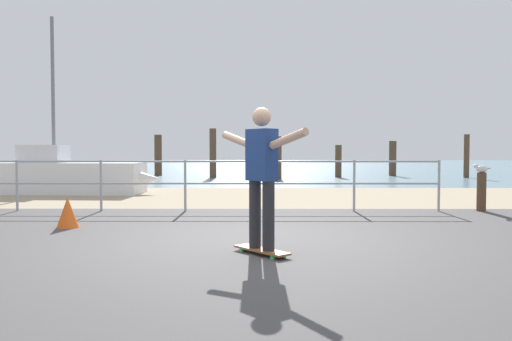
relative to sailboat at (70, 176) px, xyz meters
The scene contains 16 objects.
ground_plane 10.26m from the sailboat, 59.16° to the right, with size 24.00×10.00×0.04m, color #474444.
beach_strip 5.34m from the sailboat, ahead, with size 24.00×6.00×0.04m, color tan.
sea_surface 27.71m from the sailboat, 79.06° to the left, with size 72.00×50.00×0.04m, color slate.
railing_fence 5.20m from the sailboat, 53.98° to the right, with size 11.93×0.05×1.05m.
sailboat is the anchor object (origin of this frame).
skateboard 10.05m from the sailboat, 57.32° to the right, with size 0.67×0.74×0.08m.
skateboarder 10.05m from the sailboat, 57.32° to the right, with size 1.01×1.16×1.65m.
bollard_short 10.71m from the sailboat, 22.75° to the right, with size 0.18×0.18×0.80m, color #513826.
seagull 10.70m from the sailboat, 22.83° to the right, with size 0.44×0.29×0.18m.
groyne_post_0 10.45m from the sailboat, 87.68° to the left, with size 0.36×0.36×2.03m, color #513826.
groyne_post_1 9.13m from the sailboat, 68.81° to the left, with size 0.31×0.31×2.25m, color #513826.
groyne_post_2 9.59m from the sailboat, 49.97° to the left, with size 0.37×0.37×1.86m, color #513826.
groyne_post_3 12.69m from the sailboat, 44.61° to the left, with size 0.29×0.29×1.51m, color #513826.
groyne_post_4 15.77m from the sailboat, 40.95° to the left, with size 0.35×0.35×1.72m, color #513826.
groyne_post_5 17.09m from the sailboat, 30.09° to the left, with size 0.24×0.24×1.98m, color #513826.
traffic_cone 6.82m from the sailboat, 69.69° to the right, with size 0.36×0.36×0.50m, color #E55919.
Camera 1 is at (0.14, -6.50, 1.23)m, focal length 35.40 mm.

